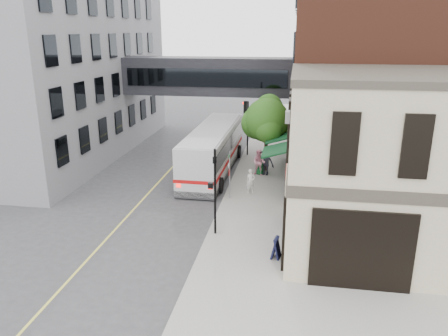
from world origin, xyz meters
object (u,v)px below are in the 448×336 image
(pedestrian_c, at_px, (266,162))
(newspaper_box, at_px, (260,169))
(sandwich_board, at_px, (276,248))
(pedestrian_a, at_px, (251,181))
(bus, at_px, (213,148))
(pedestrian_b, at_px, (259,163))

(pedestrian_c, xyz_separation_m, newspaper_box, (-0.39, 0.11, -0.55))
(sandwich_board, bearing_deg, newspaper_box, 109.16)
(pedestrian_a, height_order, sandwich_board, pedestrian_a)
(bus, distance_m, pedestrian_c, 4.07)
(bus, height_order, newspaper_box, bus)
(bus, xyz_separation_m, pedestrian_c, (3.95, -0.66, -0.71))
(pedestrian_a, height_order, pedestrian_c, pedestrian_c)
(pedestrian_b, distance_m, pedestrian_c, 0.50)
(pedestrian_c, height_order, newspaper_box, pedestrian_c)
(bus, relative_size, newspaper_box, 14.55)
(pedestrian_b, distance_m, newspaper_box, 0.61)
(newspaper_box, height_order, sandwich_board, sandwich_board)
(pedestrian_a, bearing_deg, newspaper_box, 65.87)
(pedestrian_c, relative_size, sandwich_board, 1.93)
(pedestrian_a, distance_m, pedestrian_c, 3.87)
(newspaper_box, bearing_deg, bus, -174.20)
(bus, xyz_separation_m, sandwich_board, (5.27, -12.64, -1.18))
(pedestrian_a, distance_m, sandwich_board, 8.43)
(bus, distance_m, pedestrian_a, 5.59)
(bus, relative_size, sandwich_board, 12.11)
(bus, distance_m, pedestrian_b, 3.66)
(newspaper_box, xyz_separation_m, sandwich_board, (1.71, -12.09, 0.08))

